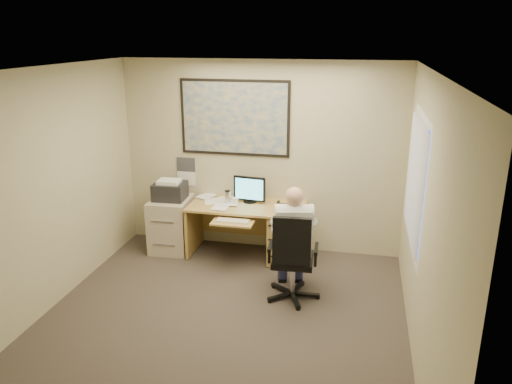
% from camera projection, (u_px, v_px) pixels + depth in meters
% --- Properties ---
extents(room_shell, '(4.00, 4.50, 2.70)m').
position_uv_depth(room_shell, '(215.00, 210.00, 4.96)').
color(room_shell, '#39322C').
rests_on(room_shell, ground).
extents(desk, '(1.60, 0.97, 1.12)m').
position_uv_depth(desk, '(270.00, 227.00, 6.96)').
color(desk, tan).
rests_on(desk, ground).
extents(world_map, '(1.56, 0.03, 1.06)m').
position_uv_depth(world_map, '(235.00, 118.00, 6.94)').
color(world_map, '#1E4C93').
rests_on(world_map, room_shell).
extents(wall_calendar, '(0.28, 0.01, 0.42)m').
position_uv_depth(wall_calendar, '(186.00, 172.00, 7.34)').
color(wall_calendar, white).
rests_on(wall_calendar, room_shell).
extents(window_blinds, '(0.06, 1.40, 1.30)m').
position_uv_depth(window_blinds, '(416.00, 180.00, 5.24)').
color(window_blinds, beige).
rests_on(window_blinds, room_shell).
extents(filing_cabinet, '(0.58, 0.68, 1.06)m').
position_uv_depth(filing_cabinet, '(172.00, 219.00, 7.22)').
color(filing_cabinet, '#BEB199').
rests_on(filing_cabinet, ground).
extents(office_chair, '(0.69, 0.69, 1.10)m').
position_uv_depth(office_chair, '(292.00, 274.00, 5.87)').
color(office_chair, black).
rests_on(office_chair, ground).
extents(person, '(0.72, 0.90, 1.37)m').
position_uv_depth(person, '(294.00, 243.00, 5.83)').
color(person, silver).
rests_on(person, office_chair).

